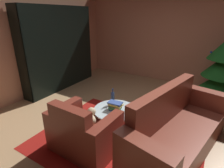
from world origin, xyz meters
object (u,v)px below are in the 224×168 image
armchair_red (83,133)px  coffee_table (115,112)px  bookshelf_unit (63,49)px  book_stack_on_table (115,106)px  bottle_on_table (113,98)px  couch_red (176,132)px  decorated_tree (224,68)px

armchair_red → coffee_table: armchair_red is taller
bookshelf_unit → book_stack_on_table: (2.29, -1.22, -0.48)m
bookshelf_unit → bottle_on_table: size_ratio=7.68×
book_stack_on_table → coffee_table: bearing=64.1°
armchair_red → bottle_on_table: (0.07, 0.71, 0.28)m
couch_red → bottle_on_table: couch_red is taller
bookshelf_unit → book_stack_on_table: 2.64m
armchair_red → book_stack_on_table: bearing=70.0°
bookshelf_unit → couch_red: 3.50m
bookshelf_unit → coffee_table: size_ratio=3.10×
coffee_table → decorated_tree: 2.80m
bottle_on_table → decorated_tree: bearing=55.0°
bottle_on_table → couch_red: bearing=-2.9°
bottle_on_table → bookshelf_unit: bearing=153.4°
couch_red → bottle_on_table: size_ratio=7.42×
bookshelf_unit → coffee_table: bearing=-28.0°
bottle_on_table → book_stack_on_table: bearing=-47.7°
book_stack_on_table → bottle_on_table: (-0.13, 0.14, 0.04)m
bookshelf_unit → couch_red: (3.24, -1.13, -0.69)m
armchair_red → couch_red: size_ratio=0.46×
couch_red → decorated_tree: 2.38m
couch_red → decorated_tree: size_ratio=1.42×
bottle_on_table → decorated_tree: decorated_tree is taller
armchair_red → book_stack_on_table: size_ratio=4.25×
bottle_on_table → decorated_tree: size_ratio=0.19×
bookshelf_unit → coffee_table: 2.66m
couch_red → book_stack_on_table: (-0.95, -0.09, 0.21)m
decorated_tree → coffee_table: bearing=-121.0°
bottle_on_table → coffee_table: bearing=-46.2°
decorated_tree → armchair_red: bearing=-119.1°
book_stack_on_table → bottle_on_table: 0.20m
bottle_on_table → decorated_tree: 2.74m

